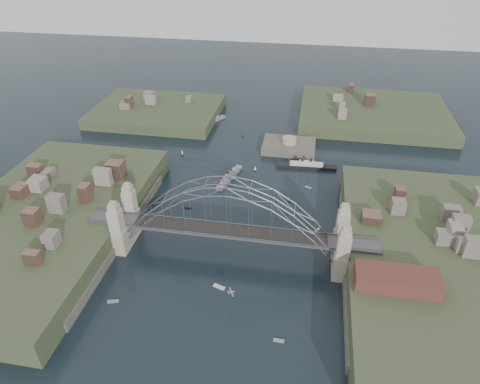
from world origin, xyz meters
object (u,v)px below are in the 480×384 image
at_px(wharf_shed, 397,280).
at_px(ocean_liner, 306,166).
at_px(fort_island, 289,150).
at_px(naval_cruiser_far, 212,121).
at_px(naval_cruiser_near, 229,177).
at_px(bridge, 229,219).

bearing_deg(wharf_shed, ocean_liner, 109.15).
relative_size(fort_island, naval_cruiser_far, 1.53).
height_order(fort_island, naval_cruiser_near, fort_island).
relative_size(naval_cruiser_near, naval_cruiser_far, 1.27).
distance_m(fort_island, wharf_shed, 90.48).
xyz_separation_m(fort_island, naval_cruiser_far, (-38.61, 22.28, 1.18)).
bearing_deg(ocean_liner, naval_cruiser_near, -154.58).
relative_size(naval_cruiser_far, ocean_liner, 0.61).
height_order(naval_cruiser_near, ocean_liner, ocean_liner).
xyz_separation_m(bridge, ocean_liner, (20.02, 55.06, -11.43)).
distance_m(bridge, wharf_shed, 46.23).
relative_size(bridge, ocean_liner, 3.56).
height_order(bridge, naval_cruiser_near, bridge).
bearing_deg(bridge, fort_island, 80.27).
bearing_deg(fort_island, naval_cruiser_far, 150.02).
distance_m(fort_island, naval_cruiser_near, 34.79).
xyz_separation_m(naval_cruiser_near, naval_cruiser_far, (-18.45, 50.61, -0.02)).
height_order(naval_cruiser_near, naval_cruiser_far, naval_cruiser_near).
height_order(wharf_shed, naval_cruiser_far, wharf_shed).
xyz_separation_m(bridge, naval_cruiser_far, (-26.61, 92.28, -11.49)).
relative_size(fort_island, naval_cruiser_near, 1.20).
bearing_deg(naval_cruiser_near, naval_cruiser_far, 110.03).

